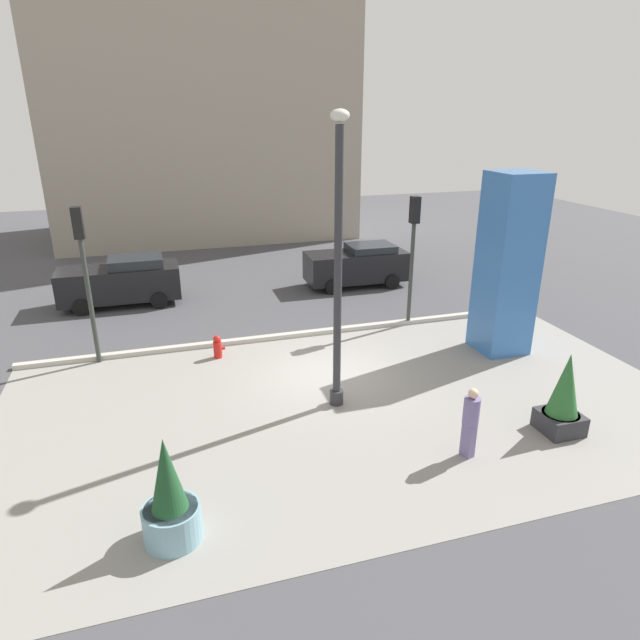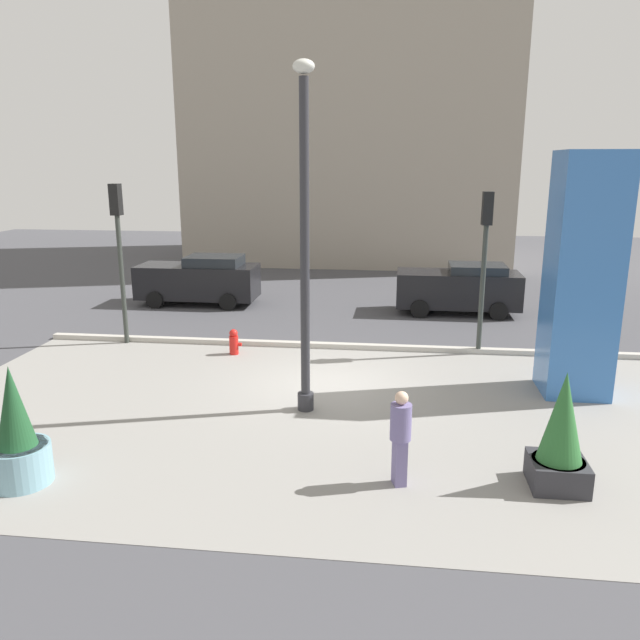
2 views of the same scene
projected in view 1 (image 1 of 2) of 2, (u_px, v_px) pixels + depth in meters
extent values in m
plane|color=#47474C|center=(295.00, 327.00, 19.75)|extent=(60.00, 60.00, 0.00)
cube|color=gray|center=(352.00, 408.00, 14.39)|extent=(18.00, 10.00, 0.02)
cube|color=#B7B2A8|center=(302.00, 334.00, 18.93)|extent=(18.00, 0.24, 0.16)
cylinder|color=#2D2D33|center=(336.00, 397.00, 14.52)|extent=(0.36, 0.36, 0.40)
cylinder|color=#2D2D33|center=(338.00, 277.00, 13.34)|extent=(0.20, 0.20, 7.01)
ellipsoid|color=silver|center=(340.00, 115.00, 12.02)|extent=(0.44, 0.44, 0.28)
cube|color=#3870BC|center=(507.00, 265.00, 16.95)|extent=(1.47, 1.47, 5.64)
cylinder|color=#7AA8B7|center=(172.00, 523.00, 9.86)|extent=(1.04, 1.04, 0.70)
cylinder|color=#382819|center=(171.00, 508.00, 9.74)|extent=(0.96, 0.96, 0.04)
cone|color=#1E4C28|center=(166.00, 474.00, 9.48)|extent=(0.65, 0.65, 1.42)
cube|color=#2D2D33|center=(559.00, 422.00, 13.25)|extent=(0.92, 0.92, 0.50)
cylinder|color=#382819|center=(561.00, 414.00, 13.16)|extent=(0.88, 0.88, 0.04)
cone|color=#2D6B33|center=(566.00, 384.00, 12.88)|extent=(0.75, 0.75, 1.56)
cylinder|color=red|center=(218.00, 350.00, 17.21)|extent=(0.26, 0.26, 0.55)
sphere|color=red|center=(217.00, 339.00, 17.09)|extent=(0.24, 0.24, 0.24)
cylinder|color=red|center=(223.00, 348.00, 17.25)|extent=(0.12, 0.10, 0.10)
cylinder|color=#333833|center=(90.00, 303.00, 16.32)|extent=(0.14, 0.14, 3.88)
cube|color=black|center=(78.00, 223.00, 15.47)|extent=(0.28, 0.32, 0.90)
sphere|color=red|center=(80.00, 231.00, 15.72)|extent=(0.18, 0.18, 0.18)
cylinder|color=#333833|center=(411.00, 275.00, 19.37)|extent=(0.14, 0.14, 3.71)
cube|color=black|center=(415.00, 210.00, 18.55)|extent=(0.28, 0.32, 0.90)
sphere|color=red|center=(413.00, 201.00, 18.60)|extent=(0.18, 0.18, 0.18)
cube|color=black|center=(356.00, 266.00, 24.17)|extent=(4.42, 1.84, 1.25)
cube|color=#1E2328|center=(370.00, 248.00, 24.07)|extent=(2.00, 1.60, 0.30)
cylinder|color=black|center=(332.00, 287.00, 23.21)|extent=(0.64, 0.23, 0.64)
cylinder|color=black|center=(321.00, 275.00, 24.82)|extent=(0.64, 0.23, 0.64)
cylinder|color=black|center=(392.00, 282.00, 23.93)|extent=(0.64, 0.23, 0.64)
cylinder|color=black|center=(377.00, 271.00, 25.53)|extent=(0.64, 0.23, 0.64)
cube|color=black|center=(120.00, 283.00, 21.77)|extent=(4.59, 1.82, 1.26)
cube|color=#1E2328|center=(136.00, 262.00, 21.67)|extent=(2.07, 1.60, 0.37)
cylinder|color=black|center=(81.00, 307.00, 20.78)|extent=(0.64, 0.22, 0.64)
cylinder|color=black|center=(86.00, 293.00, 22.40)|extent=(0.64, 0.22, 0.64)
cylinder|color=black|center=(159.00, 300.00, 21.55)|extent=(0.64, 0.22, 0.64)
cylinder|color=black|center=(158.00, 287.00, 23.18)|extent=(0.64, 0.22, 0.64)
cube|color=slate|center=(468.00, 440.00, 12.23)|extent=(0.27, 0.33, 0.84)
cylinder|color=slate|center=(471.00, 411.00, 11.97)|extent=(0.45, 0.45, 0.63)
sphere|color=beige|center=(473.00, 394.00, 11.82)|extent=(0.23, 0.23, 0.23)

